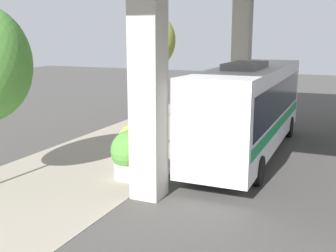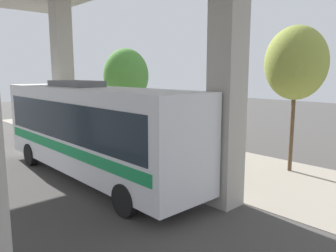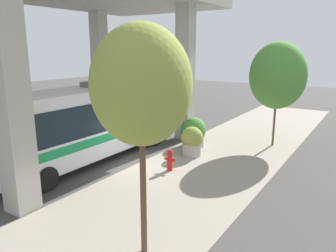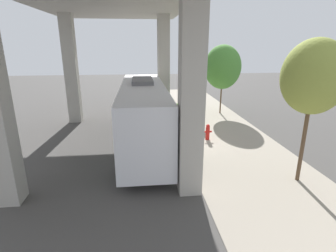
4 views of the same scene
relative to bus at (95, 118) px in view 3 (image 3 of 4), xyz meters
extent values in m
plane|color=#474442|center=(-2.24, -0.32, -2.10)|extent=(80.00, 80.00, 0.00)
cube|color=gray|center=(-5.24, -0.32, -2.09)|extent=(6.00, 40.00, 0.02)
cube|color=#ADA89E|center=(-1.74, -5.94, 1.89)|extent=(0.90, 0.90, 7.98)
cube|color=#ADA89E|center=(-1.74, 5.29, 1.89)|extent=(0.90, 0.90, 7.98)
cube|color=#ADA89E|center=(5.26, -5.94, 1.89)|extent=(0.90, 0.90, 7.98)
cube|color=silver|center=(0.00, 0.01, -0.05)|extent=(2.44, 11.02, 3.20)
cube|color=#19232D|center=(0.00, 0.01, 0.33)|extent=(2.48, 10.14, 1.41)
cube|color=#198C4C|center=(0.00, 0.01, -0.69)|extent=(2.48, 10.47, 0.38)
cube|color=slate|center=(0.00, -1.10, 1.67)|extent=(1.22, 2.76, 0.24)
cylinder|color=black|center=(-1.14, 3.86, -1.60)|extent=(0.28, 1.00, 1.00)
cylinder|color=black|center=(1.14, 3.86, -1.60)|extent=(0.28, 1.00, 1.00)
cylinder|color=black|center=(-1.14, -3.58, -1.60)|extent=(0.28, 1.00, 1.00)
cylinder|color=black|center=(1.14, -3.58, -1.60)|extent=(0.28, 1.00, 1.00)
cylinder|color=red|center=(-4.04, -0.60, -1.68)|extent=(0.25, 0.25, 0.84)
sphere|color=red|center=(-4.04, -0.60, -1.18)|extent=(0.24, 0.24, 0.24)
cylinder|color=red|center=(-4.23, -0.60, -1.55)|extent=(0.15, 0.11, 0.11)
cylinder|color=red|center=(-3.85, -0.60, -1.55)|extent=(0.15, 0.11, 0.11)
cylinder|color=#ADA89E|center=(-3.09, -4.57, -1.81)|extent=(1.25, 1.25, 0.58)
sphere|color=#4C8C38|center=(-3.09, -4.57, -1.13)|extent=(1.44, 1.44, 1.44)
sphere|color=#BF334C|center=(-2.93, -4.70, -1.35)|extent=(0.44, 0.44, 0.44)
cylinder|color=#ADA89E|center=(-3.85, -3.03, -1.76)|extent=(0.97, 0.97, 0.67)
sphere|color=olive|center=(-3.85, -3.03, -1.12)|extent=(1.14, 1.14, 1.14)
sphere|color=orange|center=(-3.73, -3.12, -1.29)|extent=(0.34, 0.34, 0.34)
cylinder|color=brown|center=(-6.89, -7.21, -0.55)|extent=(0.12, 0.12, 3.09)
ellipsoid|color=#4C8C38|center=(-6.89, -7.21, 1.92)|extent=(3.08, 3.08, 3.70)
cylinder|color=brown|center=(-6.75, 4.97, -0.18)|extent=(0.17, 0.17, 3.85)
ellipsoid|color=olive|center=(-6.75, 4.97, 2.50)|extent=(2.53, 2.53, 3.03)
camera|label=1|loc=(3.69, -17.00, 2.78)|focal=45.00mm
camera|label=2|loc=(6.41, 11.46, 2.08)|focal=35.00mm
camera|label=3|loc=(-11.64, 11.35, 3.39)|focal=35.00mm
camera|label=4|loc=(0.18, 14.82, 3.72)|focal=28.00mm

